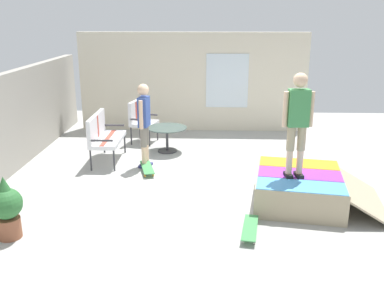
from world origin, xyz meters
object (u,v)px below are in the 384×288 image
(skate_ramp, at_px, (300,188))
(patio_table, at_px, (167,134))
(patio_chair_near_house, at_px, (140,118))
(person_watching, at_px, (144,119))
(potted_plant, at_px, (7,207))
(patio_bench, at_px, (102,133))
(person_skater, at_px, (298,118))
(skateboard_spare, at_px, (250,228))
(skateboard_by_bench, at_px, (147,168))

(skate_ramp, relative_size, patio_table, 2.53)
(skate_ramp, relative_size, patio_chair_near_house, 2.23)
(person_watching, relative_size, potted_plant, 1.86)
(skate_ramp, bearing_deg, patio_chair_near_house, 43.44)
(patio_bench, distance_m, patio_table, 1.50)
(person_skater, bearing_deg, skate_ramp, -51.01)
(patio_bench, distance_m, skateboard_spare, 4.19)
(skate_ramp, relative_size, person_watching, 1.33)
(skate_ramp, xyz_separation_m, person_watching, (1.64, 2.83, 0.75))
(skateboard_spare, bearing_deg, patio_table, 22.27)
(patio_bench, bearing_deg, patio_table, -60.41)
(skate_ramp, bearing_deg, skateboard_spare, 139.99)
(patio_table, xyz_separation_m, person_skater, (-2.80, -2.32, 1.07))
(patio_table, height_order, skateboard_by_bench, patio_table)
(skateboard_by_bench, bearing_deg, potted_plant, 149.84)
(potted_plant, bearing_deg, patio_bench, -9.49)
(patio_bench, bearing_deg, potted_plant, 170.51)
(skate_ramp, distance_m, potted_plant, 4.53)
(skate_ramp, distance_m, patio_table, 3.64)
(patio_table, xyz_separation_m, potted_plant, (-4.02, 1.84, 0.06))
(patio_bench, bearing_deg, patio_chair_near_house, -21.14)
(patio_chair_near_house, relative_size, skateboard_spare, 1.24)
(skateboard_spare, xyz_separation_m, potted_plant, (-0.24, 3.39, 0.38))
(patio_table, bearing_deg, skate_ramp, -137.15)
(person_watching, height_order, skateboard_spare, person_watching)
(patio_table, distance_m, person_skater, 3.79)
(patio_bench, relative_size, person_skater, 0.75)
(person_skater, xyz_separation_m, potted_plant, (-1.22, 4.16, -1.01))
(patio_bench, height_order, skateboard_by_bench, patio_bench)
(patio_table, xyz_separation_m, skateboard_by_bench, (-1.33, 0.28, -0.32))
(patio_chair_near_house, distance_m, person_watching, 1.83)
(skate_ramp, bearing_deg, skateboard_by_bench, 64.14)
(person_watching, xyz_separation_m, skateboard_by_bench, (-0.31, -0.07, -0.92))
(person_watching, relative_size, person_skater, 1.03)
(person_watching, distance_m, skateboard_by_bench, 0.97)
(patio_bench, distance_m, potted_plant, 3.33)
(skate_ramp, height_order, skateboard_by_bench, skate_ramp)
(patio_chair_near_house, bearing_deg, patio_table, -134.48)
(person_skater, distance_m, potted_plant, 4.45)
(skate_ramp, xyz_separation_m, person_skater, (-0.13, 0.16, 1.23))
(patio_bench, relative_size, skateboard_spare, 1.53)
(patio_chair_near_house, bearing_deg, person_skater, -139.06)
(person_skater, bearing_deg, skateboard_by_bench, 60.60)
(patio_table, relative_size, skateboard_by_bench, 1.09)
(patio_table, height_order, potted_plant, potted_plant)
(person_watching, bearing_deg, skateboard_spare, -145.35)
(patio_table, bearing_deg, person_skater, -140.35)
(person_watching, bearing_deg, skateboard_by_bench, -166.42)
(potted_plant, bearing_deg, skate_ramp, -72.63)
(patio_chair_near_house, xyz_separation_m, patio_table, (-0.72, -0.73, -0.21))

